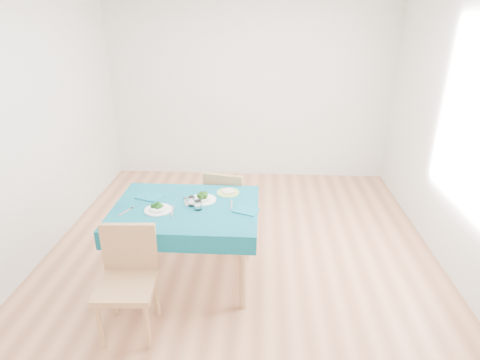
# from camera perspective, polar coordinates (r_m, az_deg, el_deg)

# --- Properties ---
(room_shell) EXTENTS (4.02, 4.52, 2.73)m
(room_shell) POSITION_cam_1_polar(r_m,az_deg,el_deg) (3.62, -0.00, 7.26)
(room_shell) COLOR #A06342
(room_shell) RESTS_ON ground
(table) EXTENTS (1.25, 0.95, 0.76)m
(table) POSITION_cam_1_polar(r_m,az_deg,el_deg) (3.71, -7.43, -8.99)
(table) COLOR #094F62
(table) RESTS_ON ground
(chair_near) EXTENTS (0.45, 0.49, 1.07)m
(chair_near) POSITION_cam_1_polar(r_m,az_deg,el_deg) (3.16, -16.09, -12.78)
(chair_near) COLOR #A77A4E
(chair_near) RESTS_ON ground
(chair_far) EXTENTS (0.48, 0.51, 0.99)m
(chair_far) POSITION_cam_1_polar(r_m,az_deg,el_deg) (4.22, -1.68, -2.79)
(chair_far) COLOR #A77A4E
(chair_far) RESTS_ON ground
(bowl_near) EXTENTS (0.24, 0.24, 0.07)m
(bowl_near) POSITION_cam_1_polar(r_m,az_deg,el_deg) (3.48, -11.57, -3.76)
(bowl_near) COLOR white
(bowl_near) RESTS_ON table
(bowl_far) EXTENTS (0.24, 0.24, 0.07)m
(bowl_far) POSITION_cam_1_polar(r_m,az_deg,el_deg) (3.60, -5.34, -2.37)
(bowl_far) COLOR white
(bowl_far) RESTS_ON table
(fork_near) EXTENTS (0.09, 0.17, 0.00)m
(fork_near) POSITION_cam_1_polar(r_m,az_deg,el_deg) (3.54, -15.92, -4.36)
(fork_near) COLOR silver
(fork_near) RESTS_ON table
(knife_near) EXTENTS (0.04, 0.22, 0.00)m
(knife_near) POSITION_cam_1_polar(r_m,az_deg,el_deg) (3.46, -9.59, -4.39)
(knife_near) COLOR silver
(knife_near) RESTS_ON table
(fork_far) EXTENTS (0.07, 0.17, 0.00)m
(fork_far) POSITION_cam_1_polar(r_m,az_deg,el_deg) (3.60, -7.72, -3.11)
(fork_far) COLOR silver
(fork_far) RESTS_ON table
(knife_far) EXTENTS (0.03, 0.19, 0.00)m
(knife_far) POSITION_cam_1_polar(r_m,az_deg,el_deg) (3.52, -1.22, -3.51)
(knife_far) COLOR silver
(knife_far) RESTS_ON table
(napkin_near) EXTENTS (0.25, 0.21, 0.01)m
(napkin_near) POSITION_cam_1_polar(r_m,az_deg,el_deg) (3.74, -12.78, -2.37)
(napkin_near) COLOR #0C596C
(napkin_near) RESTS_ON table
(napkin_far) EXTENTS (0.24, 0.20, 0.01)m
(napkin_far) POSITION_cam_1_polar(r_m,az_deg,el_deg) (3.41, 0.86, -4.38)
(napkin_far) COLOR #0C596C
(napkin_far) RESTS_ON table
(tumbler_center) EXTENTS (0.06, 0.06, 0.08)m
(tumbler_center) POSITION_cam_1_polar(r_m,az_deg,el_deg) (3.51, -6.92, -3.03)
(tumbler_center) COLOR white
(tumbler_center) RESTS_ON table
(tumbler_side) EXTENTS (0.06, 0.06, 0.08)m
(tumbler_side) POSITION_cam_1_polar(r_m,az_deg,el_deg) (3.44, -5.99, -3.60)
(tumbler_side) COLOR white
(tumbler_side) RESTS_ON table
(side_plate) EXTENTS (0.21, 0.21, 0.01)m
(side_plate) POSITION_cam_1_polar(r_m,az_deg,el_deg) (3.74, -1.71, -1.80)
(side_plate) COLOR #90BC5B
(side_plate) RESTS_ON table
(bread_slice) EXTENTS (0.13, 0.13, 0.01)m
(bread_slice) POSITION_cam_1_polar(r_m,az_deg,el_deg) (3.73, -1.71, -1.62)
(bread_slice) COLOR beige
(bread_slice) RESTS_ON side_plate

